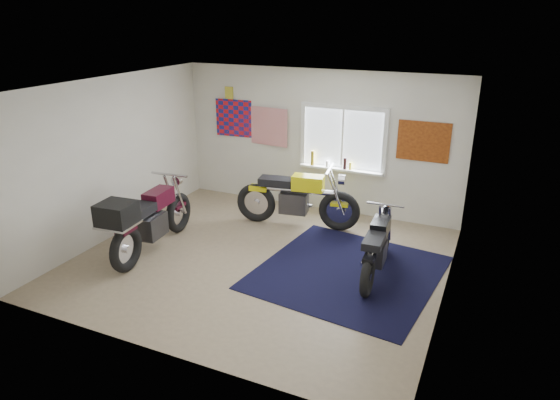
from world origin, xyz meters
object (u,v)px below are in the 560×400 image
at_px(navy_rug, 348,272).
at_px(yellow_triumph, 296,199).
at_px(black_chrome_bike, 377,249).
at_px(maroon_tourer, 147,220).

distance_m(navy_rug, yellow_triumph, 1.97).
bearing_deg(yellow_triumph, black_chrome_bike, -42.96).
xyz_separation_m(black_chrome_bike, maroon_tourer, (-3.48, -0.83, 0.17)).
distance_m(black_chrome_bike, maroon_tourer, 3.59).
relative_size(black_chrome_bike, maroon_tourer, 0.83).
distance_m(yellow_triumph, maroon_tourer, 2.66).
distance_m(navy_rug, black_chrome_bike, 0.57).
bearing_deg(navy_rug, maroon_tourer, -167.08).
relative_size(navy_rug, black_chrome_bike, 1.40).
relative_size(yellow_triumph, maroon_tourer, 1.01).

